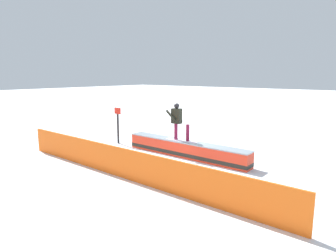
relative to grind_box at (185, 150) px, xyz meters
name	(u,v)px	position (x,y,z in m)	size (l,w,h in m)	color
ground_plane	(185,157)	(0.00, 0.00, -0.29)	(120.00, 120.00, 0.00)	white
grind_box	(185,150)	(0.00, 0.00, 0.00)	(5.63, 0.67, 0.65)	red
snowboarder	(178,120)	(0.36, 0.02, 1.18)	(1.44, 0.49, 1.52)	silver
safety_fence	(125,164)	(0.00, 3.29, 0.20)	(11.12, 0.06, 0.99)	orange
trail_marker	(118,124)	(3.90, 0.14, 0.65)	(0.40, 0.10, 1.74)	#262628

